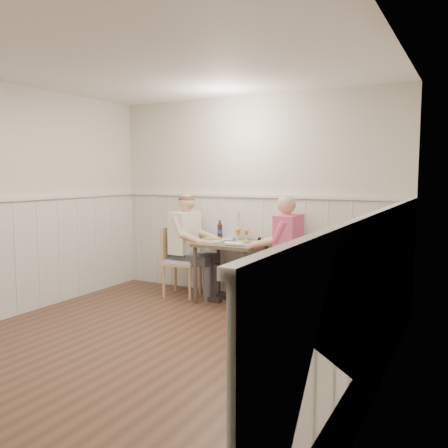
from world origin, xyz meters
name	(u,v)px	position (x,y,z in m)	size (l,w,h in m)	color
ground_plane	(150,349)	(0.00, 0.00, 0.00)	(4.50, 4.50, 0.00)	#432B1E
room_shell	(147,183)	(0.00, 0.00, 1.52)	(4.04, 4.54, 2.60)	beige
wainscot	(189,263)	(0.00, 0.69, 0.69)	(4.00, 4.49, 1.34)	beige
dining_table	(231,251)	(-0.10, 1.84, 0.64)	(0.80, 0.70, 0.75)	brown
chair_right	(288,271)	(0.64, 1.88, 0.45)	(0.46, 0.46, 0.83)	tan
chair_left	(178,258)	(-0.86, 1.79, 0.49)	(0.49, 0.49, 0.91)	tan
man_in_pink	(285,260)	(0.60, 1.86, 0.58)	(0.64, 0.45, 1.38)	#3F3F47
diner_cream	(188,253)	(-0.73, 1.82, 0.57)	(0.64, 0.45, 1.37)	#3F3F47
plate_man	(248,242)	(0.15, 1.79, 0.77)	(0.31, 0.31, 0.08)	white
plate_diner	(211,239)	(-0.37, 1.81, 0.77)	(0.30, 0.30, 0.07)	white
beer_glass_a	(246,232)	(0.00, 2.06, 0.86)	(0.07, 0.07, 0.16)	silver
beer_glass_b	(238,232)	(-0.07, 1.98, 0.87)	(0.07, 0.07, 0.18)	silver
beer_bottle	(220,230)	(-0.40, 2.09, 0.86)	(0.07, 0.07, 0.24)	black
rolled_napkin	(234,244)	(0.06, 1.60, 0.77)	(0.23, 0.07, 0.05)	white
grass_vase	(237,227)	(-0.16, 2.12, 0.92)	(0.04, 0.04, 0.38)	silver
gingham_mat	(220,239)	(-0.39, 2.07, 0.75)	(0.43, 0.39, 0.01)	#5A83B7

